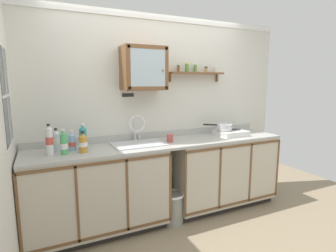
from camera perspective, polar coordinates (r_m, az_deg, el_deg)
The scene contains 21 objects.
floor at distance 3.24m, azimuth 2.52°, elevation -21.54°, with size 6.14×6.14×0.00m, color gray.
back_wall at distance 3.44m, azimuth -2.87°, elevation 2.38°, with size 3.74×0.07×2.47m.
lower_cabinet_run at distance 3.12m, azimuth -14.66°, elevation -13.48°, with size 1.50×0.60×0.92m.
lower_cabinet_run_right at distance 3.76m, azimuth 11.18°, elevation -9.40°, with size 1.46×0.60×0.92m.
countertop at distance 3.21m, azimuth -0.63°, elevation -3.69°, with size 3.10×0.62×0.03m, color #B2B2AD.
backsplash at distance 3.45m, azimuth -2.61°, elevation -1.84°, with size 3.10×0.02×0.08m, color #B2B2AD.
sink at distance 3.13m, azimuth -6.27°, elevation -4.03°, with size 0.60×0.44×0.44m.
hot_plate_stove at distance 3.70m, azimuth 13.15°, elevation -1.40°, with size 0.37×0.33×0.07m.
saucepan at distance 3.65m, azimuth 11.78°, elevation -0.16°, with size 0.33×0.29×0.08m.
bottle_soda_green_0 at distance 2.84m, azimuth -21.18°, elevation -3.45°, with size 0.07×0.07×0.25m.
bottle_juice_amber_1 at distance 2.86m, azimuth -17.53°, elevation -3.45°, with size 0.09×0.09×0.22m.
bottle_opaque_white_2 at distance 2.85m, azimuth -23.81°, elevation -2.86°, with size 0.07×0.07×0.31m.
bottle_water_clear_3 at distance 2.97m, azimuth -22.53°, elevation -2.92°, with size 0.07×0.07×0.25m.
bottle_water_blue_4 at distance 2.98m, azimuth -19.65°, elevation -3.19°, with size 0.07×0.07×0.21m.
bottle_detergent_teal_5 at distance 2.98m, azimuth -17.52°, elevation -2.36°, with size 0.08×0.08×0.28m.
mug at distance 3.21m, azimuth 0.44°, elevation -2.55°, with size 0.09×0.11×0.09m.
wall_cabinet at distance 3.19m, azimuth -5.17°, elevation 12.04°, with size 0.50×0.32×0.50m.
spice_shelf at distance 3.59m, azimuth 6.07°, elevation 11.29°, with size 0.78×0.14×0.23m.
warning_sign at distance 3.27m, azimuth -8.52°, elevation 7.43°, with size 0.17×0.01×0.24m.
window at distance 2.56m, azimuth -31.29°, elevation 5.49°, with size 0.03×0.57×0.83m.
trash_bin at distance 3.34m, azimuth 0.98°, elevation -16.79°, with size 0.29×0.29×0.37m.
Camera 1 is at (-1.31, -2.45, 1.66)m, focal length 28.81 mm.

